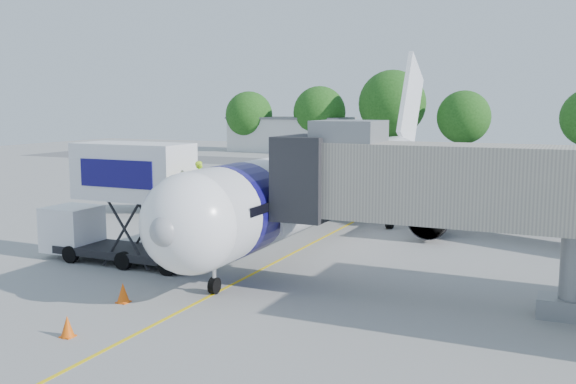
% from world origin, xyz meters
% --- Properties ---
extents(ground, '(160.00, 160.00, 0.00)m').
position_xyz_m(ground, '(0.00, 0.00, 0.00)').
color(ground, '#979795').
rests_on(ground, ground).
extents(guidance_line, '(0.15, 70.00, 0.01)m').
position_xyz_m(guidance_line, '(0.00, 0.00, 0.01)').
color(guidance_line, yellow).
rests_on(guidance_line, ground).
extents(taxiway_strip, '(120.00, 10.00, 0.01)m').
position_xyz_m(taxiway_strip, '(0.00, 42.00, 0.00)').
color(taxiway_strip, '#59595B').
rests_on(taxiway_strip, ground).
extents(aircraft, '(34.17, 37.73, 11.35)m').
position_xyz_m(aircraft, '(0.00, 4.12, 2.95)').
color(aircraft, white).
rests_on(aircraft, ground).
extents(jet_bridge, '(13.90, 3.20, 6.60)m').
position_xyz_m(jet_bridge, '(7.99, -7.00, 4.34)').
color(jet_bridge, '#A9A390').
rests_on(jet_bridge, ground).
extents(catering_hiloader, '(8.59, 2.44, 5.50)m').
position_xyz_m(catering_hiloader, '(-6.27, -7.00, 2.76)').
color(catering_hiloader, black).
rests_on(catering_hiloader, ground).
extents(safety_cone_a, '(0.47, 0.47, 0.74)m').
position_xyz_m(safety_cone_a, '(-2.46, -11.85, 0.36)').
color(safety_cone_a, '#E0540B').
rests_on(safety_cone_a, ground).
extents(safety_cone_b, '(0.43, 0.43, 0.69)m').
position_xyz_m(safety_cone_b, '(-1.78, -15.38, 0.33)').
color(safety_cone_b, '#E0540B').
rests_on(safety_cone_b, ground).
extents(outbuilding_left, '(18.40, 8.40, 5.30)m').
position_xyz_m(outbuilding_left, '(-28.00, 60.00, 2.66)').
color(outbuilding_left, silver).
rests_on(outbuilding_left, ground).
extents(tree_a, '(7.22, 7.22, 9.20)m').
position_xyz_m(tree_a, '(-34.11, 57.91, 5.58)').
color(tree_a, '#382314').
rests_on(tree_a, ground).
extents(tree_b, '(7.76, 7.76, 9.90)m').
position_xyz_m(tree_b, '(-22.80, 58.75, 6.01)').
color(tree_b, '#382314').
rests_on(tree_b, ground).
extents(tree_c, '(9.43, 9.43, 12.02)m').
position_xyz_m(tree_c, '(-11.81, 58.75, 7.30)').
color(tree_c, '#382314').
rests_on(tree_c, ground).
extents(tree_d, '(7.11, 7.11, 9.07)m').
position_xyz_m(tree_d, '(-1.79, 58.08, 5.50)').
color(tree_d, '#382314').
rests_on(tree_d, ground).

